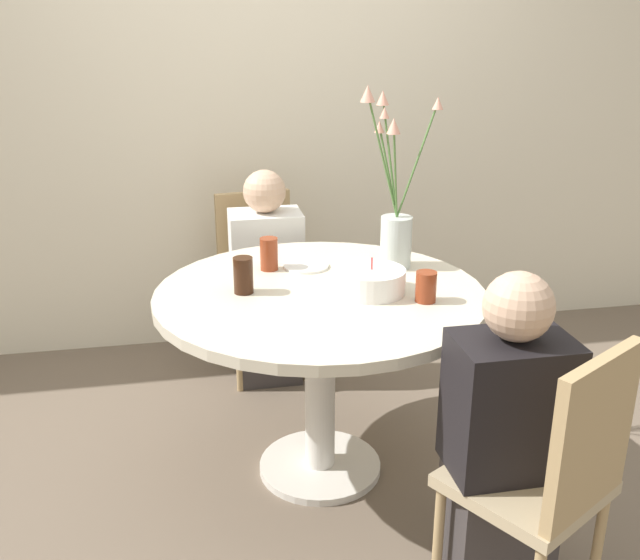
% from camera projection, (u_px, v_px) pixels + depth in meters
% --- Properties ---
extents(ground_plane, '(16.00, 16.00, 0.00)m').
position_uv_depth(ground_plane, '(320.00, 468.00, 2.89)').
color(ground_plane, '#6B5B4C').
extents(wall_back, '(8.00, 0.05, 2.60)m').
position_uv_depth(wall_back, '(270.00, 104.00, 3.71)').
color(wall_back, beige).
rests_on(wall_back, ground_plane).
extents(dining_table, '(1.22, 1.22, 0.78)m').
position_uv_depth(dining_table, '(320.00, 324.00, 2.67)').
color(dining_table, beige).
rests_on(dining_table, ground_plane).
extents(chair_right_flank, '(0.45, 0.45, 0.90)m').
position_uv_depth(chair_right_flank, '(259.00, 273.00, 3.60)').
color(chair_right_flank, tan).
rests_on(chair_right_flank, ground_plane).
extents(chair_near_front, '(0.55, 0.55, 0.90)m').
position_uv_depth(chair_near_front, '(552.00, 472.00, 2.02)').
color(chair_near_front, tan).
rests_on(chair_near_front, ground_plane).
extents(birthday_cake, '(0.25, 0.25, 0.13)m').
position_uv_depth(birthday_cake, '(371.00, 281.00, 2.58)').
color(birthday_cake, white).
rests_on(birthday_cake, dining_table).
extents(flower_vase, '(0.33, 0.28, 0.71)m').
position_uv_depth(flower_vase, '(394.00, 216.00, 2.81)').
color(flower_vase, silver).
rests_on(flower_vase, dining_table).
extents(side_plate, '(0.18, 0.18, 0.01)m').
position_uv_depth(side_plate, '(306.00, 266.00, 2.86)').
color(side_plate, white).
rests_on(side_plate, dining_table).
extents(drink_glass_0, '(0.07, 0.07, 0.13)m').
position_uv_depth(drink_glass_0, '(269.00, 254.00, 2.82)').
color(drink_glass_0, maroon).
rests_on(drink_glass_0, dining_table).
extents(drink_glass_1, '(0.07, 0.07, 0.13)m').
position_uv_depth(drink_glass_1, '(243.00, 275.00, 2.58)').
color(drink_glass_1, '#33190C').
rests_on(drink_glass_1, dining_table).
extents(drink_glass_2, '(0.07, 0.07, 0.11)m').
position_uv_depth(drink_glass_2, '(426.00, 287.00, 2.50)').
color(drink_glass_2, maroon).
rests_on(drink_glass_2, dining_table).
extents(person_woman, '(0.34, 0.24, 1.06)m').
position_uv_depth(person_woman, '(267.00, 285.00, 3.46)').
color(person_woman, '#383333').
rests_on(person_woman, ground_plane).
extents(person_guest, '(0.34, 0.24, 1.06)m').
position_uv_depth(person_guest, '(504.00, 450.00, 2.13)').
color(person_guest, '#383333').
rests_on(person_guest, ground_plane).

